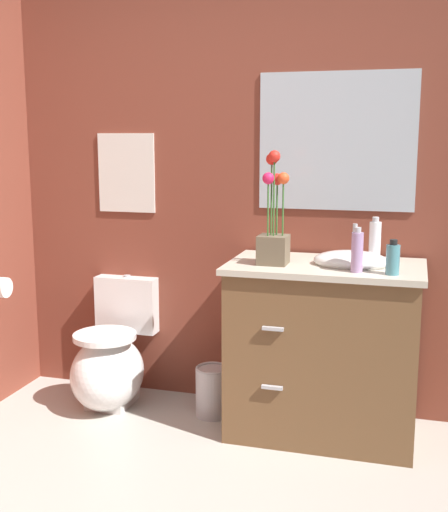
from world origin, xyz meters
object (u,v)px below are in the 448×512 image
object	(u,v)px
toilet	(111,363)
soap_bottle	(375,241)
lotion_bottle	(393,259)
trash_bin	(212,391)
flower_vase	(274,230)
wall_mirror	(337,142)
wall_poster	(126,173)
vanity_cabinet	(324,348)
hand_wash_bottle	(357,252)

from	to	relation	value
toilet	soap_bottle	xyz separation A→B (m)	(1.39, 0.11, 0.73)
lotion_bottle	trash_bin	world-z (taller)	lotion_bottle
toilet	flower_vase	world-z (taller)	flower_vase
lotion_bottle	wall_mirror	world-z (taller)	wall_mirror
trash_bin	wall_poster	distance (m)	1.30
vanity_cabinet	lotion_bottle	bearing A→B (deg)	-28.57
trash_bin	wall_mirror	distance (m)	1.46
flower_vase	hand_wash_bottle	distance (m)	0.42
hand_wash_bottle	wall_mirror	size ratio (longest dim) A/B	0.26
lotion_bottle	hand_wash_bottle	size ratio (longest dim) A/B	0.77
toilet	flower_vase	distance (m)	1.22
flower_vase	lotion_bottle	world-z (taller)	flower_vase
toilet	hand_wash_bottle	distance (m)	1.53
vanity_cabinet	wall_mirror	world-z (taller)	wall_mirror
soap_bottle	wall_poster	size ratio (longest dim) A/B	0.50
trash_bin	vanity_cabinet	bearing A→B (deg)	-4.21
toilet	wall_poster	size ratio (longest dim) A/B	1.57
trash_bin	toilet	bearing A→B (deg)	-178.30
hand_wash_bottle	wall_poster	bearing A→B (deg)	161.10
wall_poster	wall_mirror	xyz separation A→B (m)	(1.17, 0.00, 0.18)
hand_wash_bottle	wall_poster	distance (m)	1.44
toilet	vanity_cabinet	distance (m)	1.19
lotion_bottle	wall_poster	size ratio (longest dim) A/B	0.36
soap_bottle	hand_wash_bottle	distance (m)	0.30
soap_bottle	trash_bin	size ratio (longest dim) A/B	0.81
trash_bin	wall_poster	bearing A→B (deg)	156.71
vanity_cabinet	hand_wash_bottle	xyz separation A→B (m)	(0.16, -0.16, 0.52)
soap_bottle	lotion_bottle	size ratio (longest dim) A/B	1.39
toilet	trash_bin	world-z (taller)	toilet
soap_bottle	hand_wash_bottle	world-z (taller)	soap_bottle
soap_bottle	wall_poster	distance (m)	1.43
hand_wash_bottle	toilet	bearing A→B (deg)	171.96
soap_bottle	trash_bin	xyz separation A→B (m)	(-0.81, -0.09, -0.83)
soap_bottle	wall_mirror	distance (m)	0.55
vanity_cabinet	soap_bottle	size ratio (longest dim) A/B	4.78
hand_wash_bottle	trash_bin	size ratio (longest dim) A/B	0.76
soap_bottle	hand_wash_bottle	size ratio (longest dim) A/B	1.07
toilet	hand_wash_bottle	bearing A→B (deg)	-8.04
toilet	lotion_bottle	world-z (taller)	lotion_bottle
vanity_cabinet	soap_bottle	bearing A→B (deg)	31.51
flower_vase	wall_poster	xyz separation A→B (m)	(-0.93, 0.37, 0.24)
trash_bin	wall_poster	world-z (taller)	wall_poster
toilet	vanity_cabinet	world-z (taller)	vanity_cabinet
vanity_cabinet	soap_bottle	distance (m)	0.58
toilet	trash_bin	size ratio (longest dim) A/B	2.54
lotion_bottle	wall_poster	xyz separation A→B (m)	(-1.49, 0.47, 0.33)
toilet	lotion_bottle	size ratio (longest dim) A/B	4.36
soap_bottle	wall_mirror	world-z (taller)	wall_mirror
lotion_bottle	wall_poster	distance (m)	1.60
vanity_cabinet	wall_poster	size ratio (longest dim) A/B	2.38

